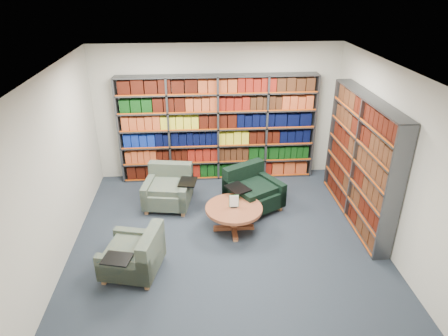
{
  "coord_description": "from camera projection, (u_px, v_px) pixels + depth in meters",
  "views": [
    {
      "loc": [
        -0.44,
        -5.39,
        3.98
      ],
      "look_at": [
        0.0,
        0.6,
        1.05
      ],
      "focal_mm": 32.0,
      "sensor_mm": 36.0,
      "label": 1
    }
  ],
  "objects": [
    {
      "name": "room_shell",
      "position": [
        227.0,
        165.0,
        5.99
      ],
      "size": [
        5.02,
        5.02,
        2.82
      ],
      "color": "#1D202D",
      "rests_on": "ground"
    },
    {
      "name": "coffee_table",
      "position": [
        234.0,
        212.0,
        6.73
      ],
      "size": [
        0.96,
        0.96,
        0.68
      ],
      "color": "#A05D3C",
      "rests_on": "ground"
    },
    {
      "name": "bookshelf_right",
      "position": [
        360.0,
        161.0,
        6.82
      ],
      "size": [
        0.28,
        2.5,
        2.2
      ],
      "color": "#47494F",
      "rests_on": "ground"
    },
    {
      "name": "chair_green_right",
      "position": [
        251.0,
        191.0,
        7.47
      ],
      "size": [
        1.17,
        1.17,
        0.78
      ],
      "color": "black",
      "rests_on": "ground"
    },
    {
      "name": "chair_teal_left",
      "position": [
        169.0,
        189.0,
        7.56
      ],
      "size": [
        1.04,
        0.95,
        0.75
      ],
      "color": "#0C2634",
      "rests_on": "ground"
    },
    {
      "name": "chair_teal_front",
      "position": [
        137.0,
        256.0,
        5.79
      ],
      "size": [
        0.94,
        1.01,
        0.71
      ],
      "color": "#0C2634",
      "rests_on": "ground"
    },
    {
      "name": "bookshelf_back",
      "position": [
        218.0,
        129.0,
        8.22
      ],
      "size": [
        4.0,
        0.28,
        2.2
      ],
      "color": "#47494F",
      "rests_on": "ground"
    }
  ]
}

